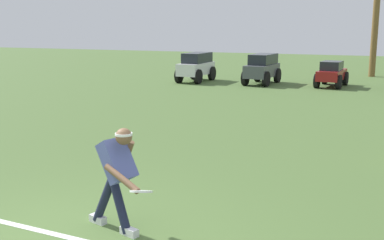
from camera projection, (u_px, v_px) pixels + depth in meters
field_line_paint at (80, 240)px, 5.97m from camera, size 25.73×1.44×0.01m
frisbee_thrower at (117, 173)px, 6.09m from camera, size 1.05×0.66×1.39m
frisbee_in_flight at (141, 191)px, 5.54m from camera, size 0.33×0.33×0.10m
parked_car_slot_a at (196, 66)px, 22.63m from camera, size 1.20×2.42×1.34m
parked_car_slot_b at (262, 68)px, 21.67m from camera, size 1.29×2.46×1.34m
parked_car_slot_c at (332, 74)px, 20.72m from camera, size 1.25×2.27×1.10m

